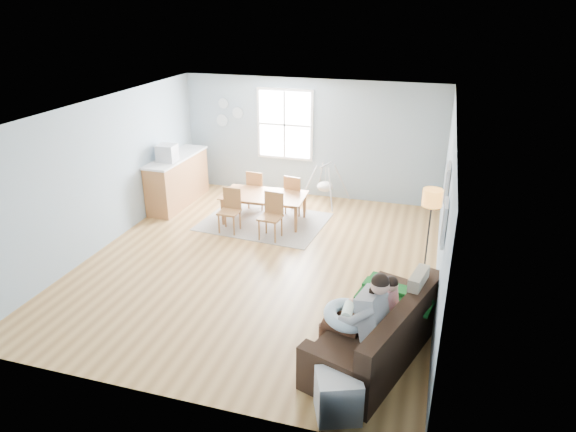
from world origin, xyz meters
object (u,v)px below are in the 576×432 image
(father, at_px, (360,316))
(chair_nw, at_px, (257,188))
(toddler, at_px, (383,299))
(counter, at_px, (178,180))
(chair_sw, at_px, (230,208))
(monitor, at_px, (167,153))
(sofa, at_px, (379,337))
(chair_ne, at_px, (294,193))
(floor_lamp, at_px, (432,205))
(storage_cube, at_px, (337,396))
(baby_swing, at_px, (325,186))
(dining_table, at_px, (264,209))
(chair_se, at_px, (272,213))

(father, distance_m, chair_nw, 5.52)
(toddler, height_order, counter, toddler)
(chair_sw, height_order, monitor, monitor)
(sofa, bearing_deg, monitor, 142.90)
(counter, bearing_deg, sofa, -39.67)
(chair_ne, relative_size, monitor, 2.22)
(sofa, height_order, father, father)
(father, bearing_deg, chair_ne, 115.10)
(floor_lamp, relative_size, chair_sw, 1.78)
(toddler, height_order, chair_nw, toddler)
(father, xyz_separation_m, storage_cube, (-0.07, -0.88, -0.48))
(toddler, bearing_deg, counter, 141.79)
(storage_cube, relative_size, counter, 0.31)
(storage_cube, xyz_separation_m, chair_sw, (-3.04, 4.29, 0.22))
(floor_lamp, distance_m, counter, 5.85)
(counter, height_order, baby_swing, counter)
(dining_table, relative_size, chair_se, 1.88)
(chair_nw, height_order, counter, counter)
(chair_se, bearing_deg, father, -56.31)
(chair_se, bearing_deg, floor_lamp, -14.33)
(dining_table, height_order, chair_nw, chair_nw)
(sofa, relative_size, dining_table, 1.40)
(chair_nw, xyz_separation_m, counter, (-1.80, -0.18, 0.06))
(floor_lamp, xyz_separation_m, chair_sw, (-3.80, 0.81, -0.79))
(father, bearing_deg, chair_sw, 132.42)
(chair_sw, xyz_separation_m, chair_se, (0.89, -0.07, 0.02))
(chair_ne, height_order, counter, counter)
(floor_lamp, bearing_deg, toddler, -102.56)
(chair_se, bearing_deg, chair_sw, 175.54)
(chair_nw, distance_m, counter, 1.81)
(dining_table, relative_size, baby_swing, 1.54)
(toddler, bearing_deg, chair_se, 130.55)
(chair_se, distance_m, counter, 2.81)
(sofa, xyz_separation_m, toddler, (-0.01, 0.22, 0.44))
(storage_cube, bearing_deg, chair_ne, 110.75)
(baby_swing, bearing_deg, counter, -162.68)
(father, height_order, floor_lamp, floor_lamp)
(dining_table, height_order, baby_swing, baby_swing)
(chair_ne, bearing_deg, dining_table, -130.25)
(storage_cube, height_order, monitor, monitor)
(counter, bearing_deg, dining_table, -11.84)
(counter, bearing_deg, chair_nw, 5.84)
(father, bearing_deg, floor_lamp, 75.04)
(floor_lamp, xyz_separation_m, chair_ne, (-2.82, 1.96, -0.79))
(floor_lamp, bearing_deg, chair_nw, 151.21)
(toddler, distance_m, storage_cube, 1.47)
(floor_lamp, relative_size, storage_cube, 2.56)
(chair_se, xyz_separation_m, baby_swing, (0.57, 2.09, -0.11))
(chair_se, distance_m, monitor, 2.78)
(baby_swing, bearing_deg, dining_table, -123.72)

